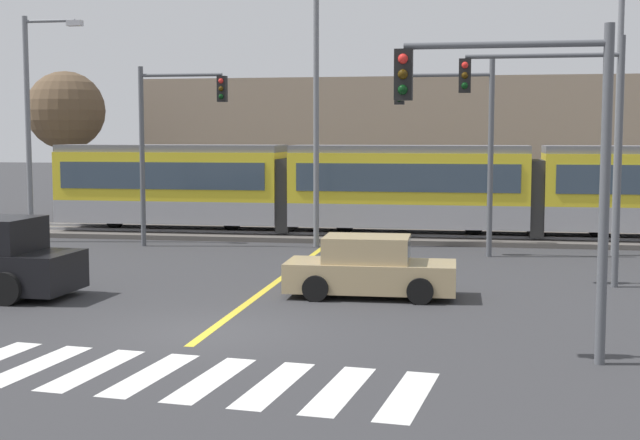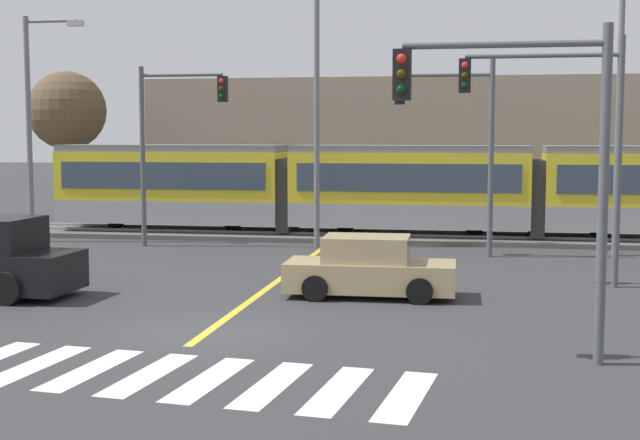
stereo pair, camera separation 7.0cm
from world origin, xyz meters
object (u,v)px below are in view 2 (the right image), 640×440
at_px(traffic_light_far_right, 460,129).
at_px(bare_tree_far_west, 67,111).
at_px(street_lamp_east, 624,105).
at_px(street_lamp_west, 34,114).
at_px(street_lamp_centre, 322,100).
at_px(light_rail_tram, 409,186).
at_px(sedan_crossing, 370,269).
at_px(traffic_light_mid_right, 565,123).
at_px(traffic_light_far_left, 170,128).
at_px(traffic_light_near_right, 529,138).

xyz_separation_m(traffic_light_far_right, bare_tree_far_west, (-18.49, 9.73, 0.91)).
xyz_separation_m(street_lamp_east, bare_tree_far_west, (-23.80, 8.67, 0.13)).
distance_m(street_lamp_west, street_lamp_centre, 10.80).
distance_m(light_rail_tram, sedan_crossing, 12.41).
bearing_deg(street_lamp_east, traffic_light_mid_right, -110.93).
distance_m(traffic_light_mid_right, street_lamp_east, 6.91).
bearing_deg(light_rail_tram, traffic_light_mid_right, -63.90).
bearing_deg(traffic_light_far_left, traffic_light_mid_right, -24.90).
height_order(traffic_light_near_right, street_lamp_east, street_lamp_east).
xyz_separation_m(traffic_light_near_right, bare_tree_far_west, (-19.99, 23.41, 1.15)).
bearing_deg(street_lamp_centre, street_lamp_east, -3.32).
xyz_separation_m(sedan_crossing, street_lamp_west, (-13.67, 9.07, 4.07)).
distance_m(light_rail_tram, street_lamp_west, 14.34).
xyz_separation_m(sedan_crossing, traffic_light_mid_right, (4.85, 2.49, 3.64)).
bearing_deg(traffic_light_far_right, light_rail_tram, 113.82).
xyz_separation_m(light_rail_tram, street_lamp_west, (-13.70, -3.26, 2.73)).
bearing_deg(street_lamp_east, bare_tree_far_west, 159.98).
height_order(traffic_light_near_right, traffic_light_far_left, traffic_light_far_left).
bearing_deg(traffic_light_mid_right, traffic_light_far_right, 117.94).
relative_size(traffic_light_far_right, street_lamp_west, 0.78).
bearing_deg(sedan_crossing, light_rail_tram, 89.88).
bearing_deg(light_rail_tram, traffic_light_far_left, -155.40).
bearing_deg(sedan_crossing, bare_tree_far_west, 133.16).
xyz_separation_m(traffic_light_mid_right, street_lamp_east, (2.46, 6.43, 0.64)).
xyz_separation_m(light_rail_tram, traffic_light_near_right, (3.47, -18.16, 1.92)).
bearing_deg(street_lamp_east, traffic_light_far_right, -168.72).
height_order(sedan_crossing, bare_tree_far_west, bare_tree_far_west).
bearing_deg(street_lamp_east, sedan_crossing, -129.34).
relative_size(sedan_crossing, street_lamp_west, 0.51).
relative_size(sedan_crossing, street_lamp_east, 0.48).
bearing_deg(traffic_light_far_left, traffic_light_near_right, -50.82).
height_order(traffic_light_far_left, street_lamp_west, street_lamp_west).
distance_m(sedan_crossing, street_lamp_centre, 10.92).
height_order(light_rail_tram, street_lamp_west, street_lamp_west).
relative_size(light_rail_tram, street_lamp_west, 3.35).
distance_m(sedan_crossing, bare_tree_far_west, 24.51).
distance_m(traffic_light_near_right, traffic_light_far_left, 18.55).
bearing_deg(sedan_crossing, traffic_light_near_right, -59.02).
relative_size(light_rail_tram, traffic_light_far_right, 4.29).
relative_size(street_lamp_centre, bare_tree_far_west, 1.33).
distance_m(light_rail_tram, street_lamp_east, 8.56).
bearing_deg(light_rail_tram, street_lamp_west, -166.60).
height_order(street_lamp_west, street_lamp_centre, street_lamp_centre).
bearing_deg(bare_tree_far_west, traffic_light_near_right, -49.51).
bearing_deg(street_lamp_centre, traffic_light_near_right, -67.41).
bearing_deg(light_rail_tram, street_lamp_east, -25.15).
bearing_deg(street_lamp_east, street_lamp_centre, 176.68).
bearing_deg(street_lamp_west, light_rail_tram, 13.40).
height_order(light_rail_tram, sedan_crossing, light_rail_tram).
distance_m(traffic_light_far_right, bare_tree_far_west, 20.91).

